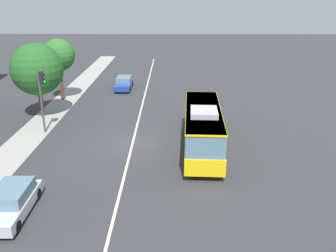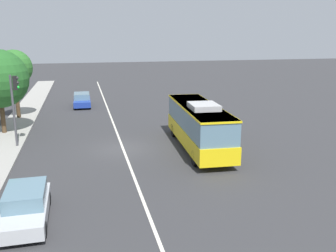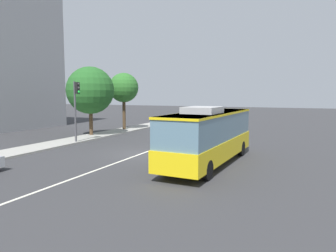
% 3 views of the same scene
% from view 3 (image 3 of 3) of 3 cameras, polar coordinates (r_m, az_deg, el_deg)
% --- Properties ---
extents(ground_plane, '(160.00, 160.00, 0.00)m').
position_cam_3_polar(ground_plane, '(22.16, -4.81, -5.03)').
color(ground_plane, '#333335').
extents(sidewalk_kerb, '(80.00, 2.68, 0.14)m').
position_cam_3_polar(sidewalk_kerb, '(27.09, -20.52, -3.24)').
color(sidewalk_kerb, '#9E9B93').
rests_on(sidewalk_kerb, ground_plane).
extents(lane_centre_line, '(76.00, 0.16, 0.01)m').
position_cam_3_polar(lane_centre_line, '(22.15, -4.81, -5.02)').
color(lane_centre_line, silver).
rests_on(lane_centre_line, ground_plane).
extents(transit_bus, '(10.11, 3.00, 3.46)m').
position_cam_3_polar(transit_bus, '(18.76, 7.45, -1.45)').
color(transit_bus, yellow).
rests_on(transit_bus, ground_plane).
extents(sedan_blue, '(4.51, 1.83, 1.46)m').
position_cam_3_polar(sedan_blue, '(38.24, 3.66, 0.68)').
color(sedan_blue, '#1E3899').
rests_on(sedan_blue, ground_plane).
extents(traffic_light_near_corner, '(0.32, 0.62, 5.20)m').
position_cam_3_polar(traffic_light_near_corner, '(27.46, -16.25, 4.35)').
color(traffic_light_near_corner, '#47474C').
rests_on(traffic_light_near_corner, ground_plane).
extents(street_tree_kerbside_left, '(4.60, 4.60, 6.80)m').
position_cam_3_polar(street_tree_kerbside_left, '(31.75, -13.88, 6.26)').
color(street_tree_kerbside_left, '#4C3823').
rests_on(street_tree_kerbside_left, ground_plane).
extents(street_tree_kerbside_right, '(3.32, 3.32, 6.52)m').
position_cam_3_polar(street_tree_kerbside_right, '(36.23, -8.01, 6.83)').
color(street_tree_kerbside_right, '#4C3823').
rests_on(street_tree_kerbside_right, ground_plane).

